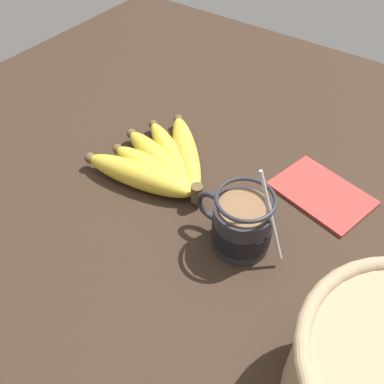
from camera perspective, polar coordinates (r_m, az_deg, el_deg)
The scene contains 4 objects.
table at distance 69.62cm, azimuth 0.15°, elevation -4.40°, with size 132.66×132.66×3.48cm.
coffee_mug at distance 62.11cm, azimuth 6.48°, elevation -4.55°, with size 14.84×8.81×15.84cm.
banana_bunch at distance 74.62cm, azimuth -4.16°, elevation 3.87°, with size 22.58×22.02×4.44cm.
napkin at distance 74.79cm, azimuth 16.91°, elevation -0.18°, with size 17.56×14.14×0.60cm.
Camera 1 is at (-25.89, 36.48, 55.09)cm, focal length 40.00 mm.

